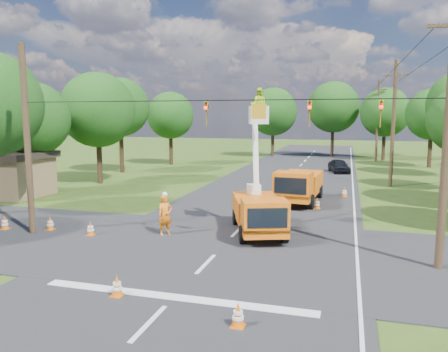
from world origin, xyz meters
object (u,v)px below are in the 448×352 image
(bucket_truck, at_px, (259,204))
(tree_left_f, at_px, (170,115))
(second_truck, at_px, (299,185))
(pole_right_mid, at_px, (393,123))
(traffic_cone_2, at_px, (260,214))
(distant_car, at_px, (339,166))
(tree_right_e, at_px, (432,114))
(traffic_cone_0, at_px, (117,286))
(traffic_cone_1, at_px, (238,315))
(tree_left_c, at_px, (33,119))
(pole_left, at_px, (27,141))
(tree_left_d, at_px, (98,110))
(tree_left_e, at_px, (120,107))
(traffic_cone_5, at_px, (50,223))
(tree_far_a, at_px, (273,112))
(shed, at_px, (8,173))
(pole_right_far, at_px, (378,120))
(ground_worker, at_px, (165,215))
(tree_far_c, at_px, (385,112))
(traffic_cone_6, at_px, (5,223))
(pole_right_near, at_px, (448,132))
(traffic_cone_7, at_px, (345,192))
(traffic_cone_4, at_px, (91,229))
(traffic_cone_3, at_px, (317,204))
(tree_far_b, at_px, (333,107))

(bucket_truck, height_order, tree_left_f, tree_left_f)
(second_truck, relative_size, pole_right_mid, 0.62)
(traffic_cone_2, relative_size, tree_left_f, 0.08)
(distant_car, distance_m, tree_right_e, 13.04)
(traffic_cone_0, xyz_separation_m, traffic_cone_1, (4.17, -0.92, 0.00))
(distant_car, height_order, tree_left_c, tree_left_c)
(pole_left, bearing_deg, tree_left_d, 110.14)
(distant_car, bearing_deg, traffic_cone_2, -114.66)
(tree_left_e, xyz_separation_m, tree_right_e, (30.60, 13.00, -0.68))
(traffic_cone_2, relative_size, traffic_cone_5, 1.00)
(bucket_truck, height_order, tree_far_a, tree_far_a)
(pole_left, bearing_deg, shed, 136.74)
(pole_right_mid, height_order, pole_right_far, same)
(pole_left, bearing_deg, traffic_cone_5, 58.15)
(ground_worker, height_order, tree_far_c, tree_far_c)
(traffic_cone_6, bearing_deg, tree_left_f, 96.68)
(shed, bearing_deg, tree_left_d, 66.80)
(pole_left, relative_size, tree_left_e, 0.96)
(traffic_cone_6, relative_size, pole_right_near, 0.07)
(tree_left_f, bearing_deg, tree_left_d, -90.76)
(traffic_cone_7, height_order, tree_right_e, tree_right_e)
(traffic_cone_7, relative_size, tree_right_e, 0.08)
(traffic_cone_4, bearing_deg, pole_left, -172.21)
(tree_left_d, bearing_deg, second_truck, -13.08)
(tree_far_c, bearing_deg, pole_right_mid, -92.60)
(bucket_truck, distance_m, second_truck, 8.18)
(traffic_cone_3, height_order, traffic_cone_4, same)
(pole_left, distance_m, tree_left_e, 23.26)
(traffic_cone_7, bearing_deg, traffic_cone_3, -108.84)
(tree_left_d, bearing_deg, bucket_truck, -36.93)
(ground_worker, height_order, traffic_cone_4, ground_worker)
(traffic_cone_1, relative_size, traffic_cone_7, 1.00)
(traffic_cone_0, height_order, tree_left_d, tree_left_d)
(traffic_cone_2, xyz_separation_m, pole_right_near, (7.90, -5.57, 4.75))
(shed, height_order, tree_far_c, tree_far_c)
(tree_left_c, bearing_deg, distant_car, 41.92)
(tree_far_a, bearing_deg, traffic_cone_2, -81.48)
(ground_worker, bearing_deg, tree_left_f, 66.71)
(traffic_cone_4, distance_m, pole_right_near, 15.79)
(distant_car, relative_size, tree_left_f, 0.47)
(pole_right_far, bearing_deg, tree_left_f, -156.77)
(traffic_cone_0, relative_size, tree_far_a, 0.07)
(second_truck, distance_m, pole_right_near, 13.35)
(bucket_truck, distance_m, traffic_cone_4, 8.11)
(traffic_cone_4, relative_size, pole_right_near, 0.07)
(pole_right_near, xyz_separation_m, tree_far_a, (-13.50, 43.00, 1.08))
(traffic_cone_2, relative_size, tree_far_c, 0.08)
(tree_far_b, bearing_deg, bucket_truck, -92.63)
(traffic_cone_2, bearing_deg, tree_left_f, 122.23)
(traffic_cone_4, xyz_separation_m, tree_right_e, (20.36, 34.60, 5.45))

